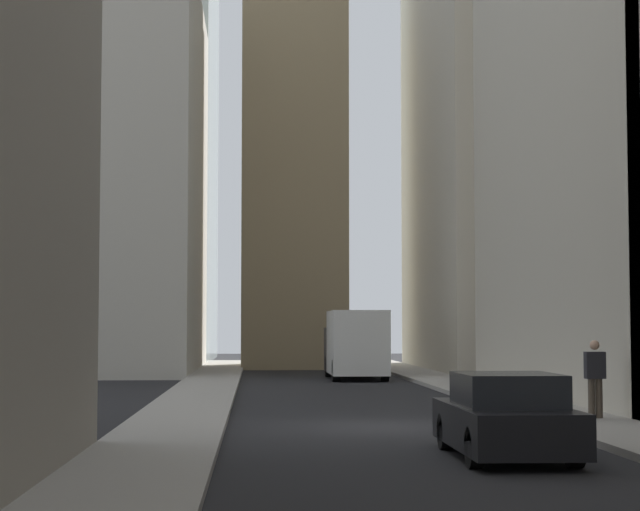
{
  "coord_description": "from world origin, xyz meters",
  "views": [
    {
      "loc": [
        -24.84,
        2.76,
        2.19
      ],
      "look_at": [
        13.77,
        0.58,
        4.62
      ],
      "focal_mm": 63.67,
      "sensor_mm": 36.0,
      "label": 1
    }
  ],
  "objects_px": {
    "sedan_black": "(506,418)",
    "pedestrian": "(595,375)",
    "discarded_bottle": "(531,406)",
    "delivery_truck": "(355,344)"
  },
  "relations": [
    {
      "from": "sedan_black",
      "to": "pedestrian",
      "type": "height_order",
      "value": "pedestrian"
    },
    {
      "from": "pedestrian",
      "to": "sedan_black",
      "type": "bearing_deg",
      "value": 151.73
    },
    {
      "from": "delivery_truck",
      "to": "sedan_black",
      "type": "height_order",
      "value": "delivery_truck"
    },
    {
      "from": "sedan_black",
      "to": "delivery_truck",
      "type": "bearing_deg",
      "value": -0.0
    },
    {
      "from": "sedan_black",
      "to": "discarded_bottle",
      "type": "xyz_separation_m",
      "value": [
        8.62,
        -2.54,
        -0.42
      ]
    },
    {
      "from": "discarded_bottle",
      "to": "pedestrian",
      "type": "bearing_deg",
      "value": -157.29
    },
    {
      "from": "pedestrian",
      "to": "discarded_bottle",
      "type": "height_order",
      "value": "pedestrian"
    },
    {
      "from": "discarded_bottle",
      "to": "delivery_truck",
      "type": "bearing_deg",
      "value": 7.18
    },
    {
      "from": "delivery_truck",
      "to": "sedan_black",
      "type": "distance_m",
      "value": 28.78
    },
    {
      "from": "delivery_truck",
      "to": "discarded_bottle",
      "type": "bearing_deg",
      "value": -172.82
    }
  ]
}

